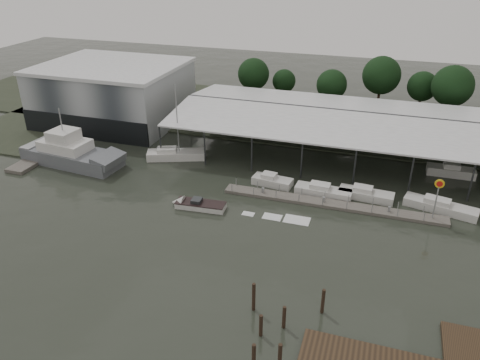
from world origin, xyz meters
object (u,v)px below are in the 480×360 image
(shell_fuel_sign, at_px, (438,192))
(grey_trawler, at_px, (72,154))
(white_sailboat, at_px, (175,155))
(speedboat_underway, at_px, (196,205))

(shell_fuel_sign, bearing_deg, grey_trawler, 179.10)
(grey_trawler, height_order, white_sailboat, white_sailboat)
(speedboat_underway, bearing_deg, white_sailboat, -59.77)
(shell_fuel_sign, relative_size, grey_trawler, 0.34)
(grey_trawler, bearing_deg, shell_fuel_sign, 4.68)
(grey_trawler, bearing_deg, speedboat_underway, -10.44)
(shell_fuel_sign, relative_size, speedboat_underway, 0.31)
(grey_trawler, height_order, speedboat_underway, grey_trawler)
(shell_fuel_sign, xyz_separation_m, grey_trawler, (-50.89, 0.80, -2.35))
(grey_trawler, relative_size, speedboat_underway, 0.91)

